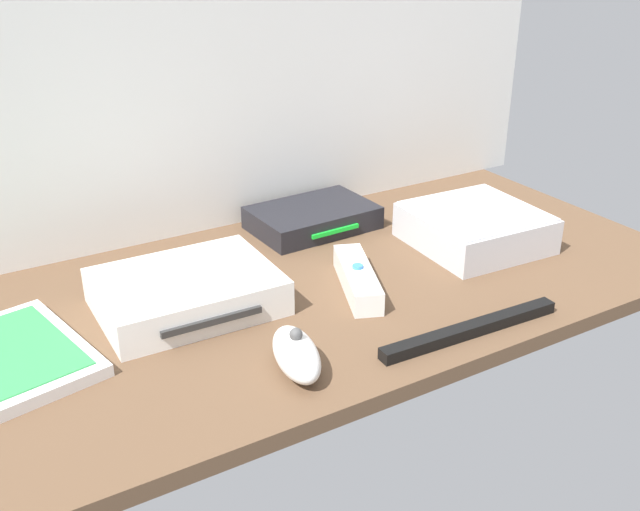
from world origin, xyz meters
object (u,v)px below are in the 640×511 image
object	(u,v)px
remote_nunchuk	(296,354)
sensor_bar	(471,329)
game_console	(187,292)
network_router	(313,218)
mini_computer	(475,227)
game_case	(13,357)
remote_wand	(357,279)

from	to	relation	value
remote_nunchuk	sensor_bar	xyz separation A→B (cm)	(20.55, -3.94, -1.34)
game_console	network_router	bearing A→B (deg)	29.35
game_console	mini_computer	distance (cm)	42.72
sensor_bar	game_case	bearing A→B (deg)	157.83
network_router	remote_nunchuk	distance (cm)	38.30
game_console	network_router	world-z (taller)	game_console
network_router	sensor_bar	distance (cm)	36.08
mini_computer	game_case	xyz separation A→B (cm)	(-63.10, 1.80, -1.88)
remote_nunchuk	sensor_bar	bearing A→B (deg)	1.89
network_router	mini_computer	bearing A→B (deg)	-47.30
remote_wand	sensor_bar	distance (cm)	16.72
network_router	remote_wand	distance (cm)	20.77
game_console	network_router	xyz separation A→B (cm)	(25.57, 13.55, -0.50)
mini_computer	game_case	distance (cm)	63.15
mini_computer	sensor_bar	bearing A→B (deg)	-132.32
remote_wand	mini_computer	bearing A→B (deg)	29.80
remote_nunchuk	game_case	bearing A→B (deg)	159.05
mini_computer	network_router	xyz separation A→B (cm)	(-16.99, 17.09, -0.94)
mini_computer	remote_wand	bearing A→B (deg)	-172.26
network_router	remote_wand	size ratio (longest dim) A/B	1.22
network_router	remote_wand	xyz separation A→B (cm)	(-5.20, -20.11, -0.19)
mini_computer	remote_nunchuk	distance (cm)	40.71
network_router	remote_nunchuk	size ratio (longest dim) A/B	1.72
mini_computer	sensor_bar	xyz separation A→B (cm)	(-17.28, -18.98, -1.94)
mini_computer	game_console	bearing A→B (deg)	175.25
game_case	remote_wand	size ratio (longest dim) A/B	1.41
mini_computer	game_case	world-z (taller)	mini_computer
game_console	remote_wand	size ratio (longest dim) A/B	1.42
game_case	remote_nunchuk	size ratio (longest dim) A/B	1.98
network_router	sensor_bar	size ratio (longest dim) A/B	0.77
game_console	network_router	distance (cm)	28.95
network_router	game_case	bearing A→B (deg)	-163.79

